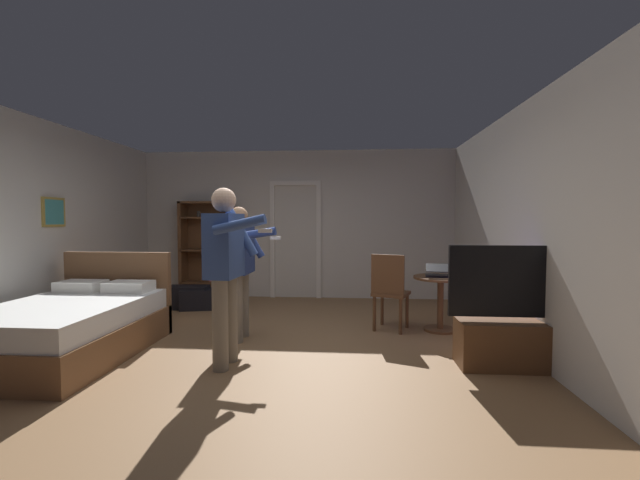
# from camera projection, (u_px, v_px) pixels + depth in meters

# --- Properties ---
(ground_plane) EXTENTS (6.71, 6.71, 0.00)m
(ground_plane) POSITION_uv_depth(u_px,v_px,m) (258.00, 351.00, 4.33)
(ground_plane) COLOR olive
(wall_back) EXTENTS (5.90, 0.12, 2.68)m
(wall_back) POSITION_uv_depth(u_px,v_px,m) (297.00, 224.00, 7.36)
(wall_back) COLOR beige
(wall_back) RESTS_ON ground_plane
(wall_left) EXTENTS (0.15, 6.34, 2.68)m
(wall_left) POSITION_uv_depth(u_px,v_px,m) (4.00, 227.00, 4.49)
(wall_left) COLOR beige
(wall_left) RESTS_ON ground_plane
(wall_right) EXTENTS (0.12, 6.34, 2.68)m
(wall_right) POSITION_uv_depth(u_px,v_px,m) (538.00, 228.00, 4.04)
(wall_right) COLOR beige
(wall_right) RESTS_ON ground_plane
(doorway_frame) EXTENTS (0.93, 0.08, 2.13)m
(doorway_frame) POSITION_uv_depth(u_px,v_px,m) (296.00, 231.00, 7.29)
(doorway_frame) COLOR white
(doorway_frame) RESTS_ON ground_plane
(bed) EXTENTS (1.36, 1.94, 1.02)m
(bed) POSITION_uv_depth(u_px,v_px,m) (72.00, 326.00, 4.22)
(bed) COLOR brown
(bed) RESTS_ON ground_plane
(bookshelf) EXTENTS (0.96, 0.32, 1.76)m
(bookshelf) POSITION_uv_depth(u_px,v_px,m) (208.00, 246.00, 7.28)
(bookshelf) COLOR brown
(bookshelf) RESTS_ON ground_plane
(tv_flatscreen) EXTENTS (1.18, 0.40, 1.18)m
(tv_flatscreen) POSITION_uv_depth(u_px,v_px,m) (510.00, 331.00, 3.84)
(tv_flatscreen) COLOR brown
(tv_flatscreen) RESTS_ON ground_plane
(side_table) EXTENTS (0.69, 0.69, 0.70)m
(side_table) POSITION_uv_depth(u_px,v_px,m) (440.00, 294.00, 5.12)
(side_table) COLOR brown
(side_table) RESTS_ON ground_plane
(laptop) EXTENTS (0.36, 0.37, 0.17)m
(laptop) POSITION_uv_depth(u_px,v_px,m) (439.00, 273.00, 5.07)
(laptop) COLOR black
(laptop) RESTS_ON side_table
(bottle_on_table) EXTENTS (0.06, 0.06, 0.26)m
(bottle_on_table) POSITION_uv_depth(u_px,v_px,m) (454.00, 269.00, 5.02)
(bottle_on_table) COLOR #19392A
(bottle_on_table) RESTS_ON side_table
(wooden_chair) EXTENTS (0.54, 0.54, 0.99)m
(wooden_chair) POSITION_uv_depth(u_px,v_px,m) (390.00, 289.00, 5.11)
(wooden_chair) COLOR brown
(wooden_chair) RESTS_ON ground_plane
(person_blue_shirt) EXTENTS (0.67, 0.63, 1.73)m
(person_blue_shirt) POSITION_uv_depth(u_px,v_px,m) (226.00, 263.00, 3.87)
(person_blue_shirt) COLOR gray
(person_blue_shirt) RESTS_ON ground_plane
(person_striped_shirt) EXTENTS (0.69, 0.60, 1.58)m
(person_striped_shirt) POSITION_uv_depth(u_px,v_px,m) (240.00, 263.00, 4.73)
(person_striped_shirt) COLOR gray
(person_striped_shirt) RESTS_ON ground_plane
(suitcase_dark) EXTENTS (0.62, 0.50, 0.32)m
(suitcase_dark) POSITION_uv_depth(u_px,v_px,m) (199.00, 299.00, 6.41)
(suitcase_dark) COLOR black
(suitcase_dark) RESTS_ON ground_plane
(suitcase_small) EXTENTS (0.66, 0.38, 0.36)m
(suitcase_small) POSITION_uv_depth(u_px,v_px,m) (188.00, 297.00, 6.44)
(suitcase_small) COLOR black
(suitcase_small) RESTS_ON ground_plane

